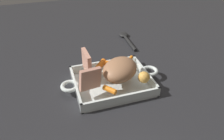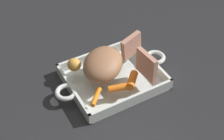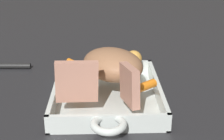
{
  "view_description": "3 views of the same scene",
  "coord_description": "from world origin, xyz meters",
  "px_view_note": "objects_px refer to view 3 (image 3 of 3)",
  "views": [
    {
      "loc": [
        0.2,
        0.62,
        0.51
      ],
      "look_at": [
        -0.01,
        -0.02,
        0.05
      ],
      "focal_mm": 34.51,
      "sensor_mm": 36.0,
      "label": 1
    },
    {
      "loc": [
        -0.36,
        -0.64,
        0.75
      ],
      "look_at": [
        -0.01,
        -0.01,
        0.06
      ],
      "focal_mm": 53.55,
      "sensor_mm": 36.0,
      "label": 2
    },
    {
      "loc": [
        0.68,
        -0.01,
        0.36
      ],
      "look_at": [
        -0.03,
        0.01,
        0.06
      ],
      "focal_mm": 53.63,
      "sensor_mm": 36.0,
      "label": 3
    }
  ],
  "objects_px": {
    "baby_carrot_short": "(78,65)",
    "baby_carrot_southeast": "(74,76)",
    "pork_roast": "(113,64)",
    "baby_carrot_northeast": "(76,84)",
    "roast_slice_thin": "(77,82)",
    "roast_slice_thick": "(129,85)",
    "baby_carrot_center_right": "(146,86)",
    "potato_golden_large": "(133,59)",
    "roasting_dish": "(107,94)"
  },
  "relations": [
    {
      "from": "baby_carrot_short",
      "to": "baby_carrot_center_right",
      "type": "xyz_separation_m",
      "value": [
        0.13,
        0.15,
        0.0
      ]
    },
    {
      "from": "roast_slice_thick",
      "to": "baby_carrot_northeast",
      "type": "bearing_deg",
      "value": -119.79
    },
    {
      "from": "potato_golden_large",
      "to": "roast_slice_thin",
      "type": "bearing_deg",
      "value": -35.73
    },
    {
      "from": "roast_slice_thin",
      "to": "roast_slice_thick",
      "type": "distance_m",
      "value": 0.1
    },
    {
      "from": "pork_roast",
      "to": "baby_carrot_northeast",
      "type": "bearing_deg",
      "value": -56.18
    },
    {
      "from": "baby_carrot_northeast",
      "to": "baby_carrot_southeast",
      "type": "distance_m",
      "value": 0.05
    },
    {
      "from": "pork_roast",
      "to": "potato_golden_large",
      "type": "relative_size",
      "value": 3.54
    },
    {
      "from": "roasting_dish",
      "to": "roast_slice_thick",
      "type": "height_order",
      "value": "roast_slice_thick"
    },
    {
      "from": "pork_roast",
      "to": "baby_carrot_northeast",
      "type": "relative_size",
      "value": 2.24
    },
    {
      "from": "roast_slice_thin",
      "to": "potato_golden_large",
      "type": "xyz_separation_m",
      "value": [
        -0.18,
        0.13,
        -0.02
      ]
    },
    {
      "from": "baby_carrot_southeast",
      "to": "baby_carrot_center_right",
      "type": "height_order",
      "value": "baby_carrot_southeast"
    },
    {
      "from": "baby_carrot_short",
      "to": "baby_carrot_northeast",
      "type": "bearing_deg",
      "value": 1.63
    },
    {
      "from": "baby_carrot_northeast",
      "to": "baby_carrot_short",
      "type": "relative_size",
      "value": 0.95
    },
    {
      "from": "baby_carrot_northeast",
      "to": "potato_golden_large",
      "type": "height_order",
      "value": "potato_golden_large"
    },
    {
      "from": "roasting_dish",
      "to": "potato_golden_large",
      "type": "height_order",
      "value": "potato_golden_large"
    },
    {
      "from": "pork_roast",
      "to": "baby_carrot_center_right",
      "type": "height_order",
      "value": "pork_roast"
    },
    {
      "from": "roast_slice_thin",
      "to": "baby_carrot_northeast",
      "type": "bearing_deg",
      "value": -172.63
    },
    {
      "from": "baby_carrot_northeast",
      "to": "baby_carrot_center_right",
      "type": "height_order",
      "value": "baby_carrot_northeast"
    },
    {
      "from": "roast_slice_thick",
      "to": "baby_carrot_center_right",
      "type": "height_order",
      "value": "roast_slice_thick"
    },
    {
      "from": "baby_carrot_center_right",
      "to": "potato_golden_large",
      "type": "distance_m",
      "value": 0.13
    },
    {
      "from": "roast_slice_thin",
      "to": "baby_carrot_northeast",
      "type": "xyz_separation_m",
      "value": [
        -0.05,
        -0.01,
        -0.03
      ]
    },
    {
      "from": "pork_roast",
      "to": "baby_carrot_southeast",
      "type": "distance_m",
      "value": 0.09
    },
    {
      "from": "roasting_dish",
      "to": "baby_carrot_short",
      "type": "bearing_deg",
      "value": -143.31
    },
    {
      "from": "baby_carrot_short",
      "to": "roast_slice_thin",
      "type": "bearing_deg",
      "value": 3.37
    },
    {
      "from": "pork_roast",
      "to": "baby_carrot_center_right",
      "type": "bearing_deg",
      "value": 48.85
    },
    {
      "from": "pork_roast",
      "to": "potato_golden_large",
      "type": "xyz_separation_m",
      "value": [
        -0.07,
        0.05,
        -0.01
      ]
    },
    {
      "from": "roasting_dish",
      "to": "pork_roast",
      "type": "distance_m",
      "value": 0.07
    },
    {
      "from": "pork_roast",
      "to": "baby_carrot_southeast",
      "type": "height_order",
      "value": "pork_roast"
    },
    {
      "from": "roast_slice_thick",
      "to": "baby_carrot_short",
      "type": "relative_size",
      "value": 1.07
    },
    {
      "from": "roasting_dish",
      "to": "baby_carrot_center_right",
      "type": "xyz_separation_m",
      "value": [
        0.03,
        0.08,
        0.03
      ]
    },
    {
      "from": "roasting_dish",
      "to": "baby_carrot_short",
      "type": "height_order",
      "value": "baby_carrot_short"
    },
    {
      "from": "baby_carrot_center_right",
      "to": "baby_carrot_southeast",
      "type": "bearing_deg",
      "value": -109.55
    },
    {
      "from": "pork_roast",
      "to": "roast_slice_thick",
      "type": "distance_m",
      "value": 0.12
    },
    {
      "from": "baby_carrot_center_right",
      "to": "potato_golden_large",
      "type": "bearing_deg",
      "value": -173.31
    },
    {
      "from": "roasting_dish",
      "to": "roast_slice_thin",
      "type": "distance_m",
      "value": 0.12
    },
    {
      "from": "baby_carrot_center_right",
      "to": "potato_golden_large",
      "type": "xyz_separation_m",
      "value": [
        -0.13,
        -0.02,
        0.01
      ]
    },
    {
      "from": "baby_carrot_northeast",
      "to": "baby_carrot_short",
      "type": "distance_m",
      "value": 0.12
    },
    {
      "from": "roasting_dish",
      "to": "baby_carrot_northeast",
      "type": "distance_m",
      "value": 0.08
    },
    {
      "from": "baby_carrot_northeast",
      "to": "baby_carrot_center_right",
      "type": "xyz_separation_m",
      "value": [
        0.01,
        0.15,
        -0.0
      ]
    },
    {
      "from": "baby_carrot_southeast",
      "to": "pork_roast",
      "type": "bearing_deg",
      "value": 93.43
    },
    {
      "from": "pork_roast",
      "to": "baby_carrot_center_right",
      "type": "xyz_separation_m",
      "value": [
        0.06,
        0.07,
        -0.03
      ]
    },
    {
      "from": "roast_slice_thick",
      "to": "potato_golden_large",
      "type": "height_order",
      "value": "roast_slice_thick"
    },
    {
      "from": "roast_slice_thin",
      "to": "roast_slice_thick",
      "type": "bearing_deg",
      "value": 84.4
    },
    {
      "from": "roast_slice_thin",
      "to": "baby_carrot_southeast",
      "type": "relative_size",
      "value": 1.33
    },
    {
      "from": "baby_carrot_northeast",
      "to": "baby_carrot_southeast",
      "type": "height_order",
      "value": "baby_carrot_northeast"
    },
    {
      "from": "potato_golden_large",
      "to": "roast_slice_thick",
      "type": "bearing_deg",
      "value": -7.64
    },
    {
      "from": "baby_carrot_northeast",
      "to": "baby_carrot_southeast",
      "type": "xyz_separation_m",
      "value": [
        -0.05,
        -0.01,
        -0.0
      ]
    },
    {
      "from": "pork_roast",
      "to": "potato_golden_large",
      "type": "height_order",
      "value": "pork_roast"
    },
    {
      "from": "baby_carrot_short",
      "to": "baby_carrot_southeast",
      "type": "bearing_deg",
      "value": -2.33
    },
    {
      "from": "roast_slice_thin",
      "to": "pork_roast",
      "type": "bearing_deg",
      "value": 145.32
    }
  ]
}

